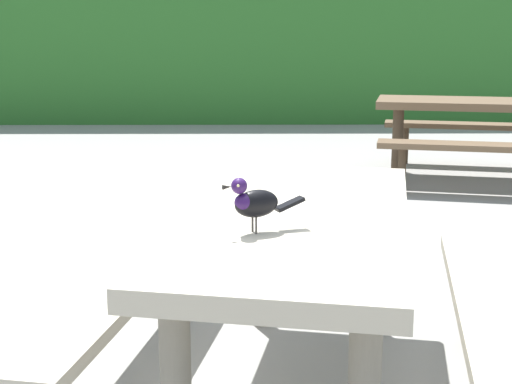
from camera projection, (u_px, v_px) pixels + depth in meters
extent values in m
cube|color=#2D6B28|center=(241.00, 46.00, 11.62)|extent=(28.00, 2.12, 2.23)
cube|color=#B2A893|center=(300.00, 220.00, 2.67)|extent=(1.09, 1.91, 0.07)
cylinder|color=slate|center=(261.00, 257.00, 3.47)|extent=(0.09, 0.09, 0.67)
cylinder|color=slate|center=(376.00, 263.00, 3.37)|extent=(0.09, 0.09, 0.67)
cube|color=#B2A893|center=(119.00, 285.00, 2.85)|extent=(0.60, 1.73, 0.05)
cylinder|color=slate|center=(169.00, 283.00, 3.52)|extent=(0.07, 0.07, 0.39)
cube|color=#B2A893|center=(496.00, 309.00, 2.60)|extent=(0.60, 1.73, 0.05)
cylinder|color=slate|center=(474.00, 303.00, 3.27)|extent=(0.07, 0.07, 0.39)
ellipsoid|color=black|center=(256.00, 204.00, 2.36)|extent=(0.17, 0.13, 0.09)
ellipsoid|color=#2D144C|center=(245.00, 203.00, 2.34)|extent=(0.09, 0.08, 0.06)
sphere|color=#2D144C|center=(239.00, 186.00, 2.32)|extent=(0.05, 0.05, 0.05)
sphere|color=#EAE08C|center=(238.00, 186.00, 2.30)|extent=(0.01, 0.01, 0.01)
sphere|color=#EAE08C|center=(233.00, 183.00, 2.33)|extent=(0.01, 0.01, 0.01)
cone|color=black|center=(227.00, 187.00, 2.30)|extent=(0.03, 0.03, 0.02)
cube|color=black|center=(290.00, 204.00, 2.41)|extent=(0.10, 0.07, 0.04)
cylinder|color=#47423D|center=(256.00, 225.00, 2.36)|extent=(0.01, 0.01, 0.05)
cylinder|color=#47423D|center=(253.00, 223.00, 2.38)|extent=(0.01, 0.01, 0.05)
cube|color=brown|center=(477.00, 104.00, 6.78)|extent=(1.92, 1.14, 0.07)
cylinder|color=#423324|center=(397.00, 146.00, 6.75)|extent=(0.09, 0.09, 0.67)
cylinder|color=#423324|center=(398.00, 137.00, 7.26)|extent=(0.09, 0.09, 0.67)
cube|color=brown|center=(481.00, 147.00, 6.17)|extent=(1.73, 0.65, 0.05)
cylinder|color=#423324|center=(402.00, 169.00, 6.35)|extent=(0.07, 0.07, 0.39)
cube|color=brown|center=(470.00, 126.00, 7.51)|extent=(1.73, 0.65, 0.05)
cylinder|color=#423324|center=(405.00, 145.00, 7.69)|extent=(0.07, 0.07, 0.39)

